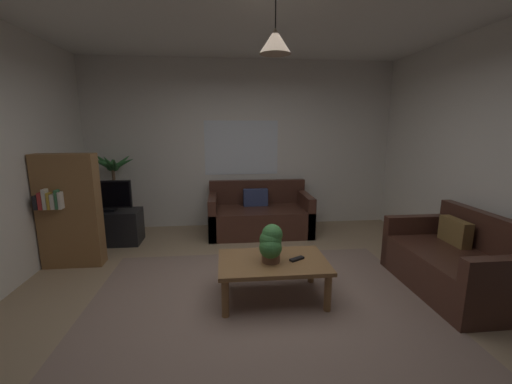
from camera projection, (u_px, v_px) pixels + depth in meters
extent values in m
cube|color=#9E8466|center=(259.00, 301.00, 3.23)|extent=(5.15, 5.15, 0.02)
cube|color=gray|center=(261.00, 311.00, 3.03)|extent=(3.35, 2.83, 0.01)
cube|color=silver|center=(242.00, 145.00, 5.48)|extent=(5.27, 0.06, 2.80)
cube|color=white|center=(241.00, 148.00, 5.46)|extent=(1.24, 0.01, 0.91)
cube|color=#47281E|center=(260.00, 221.00, 5.20)|extent=(1.62, 0.85, 0.42)
cube|color=#47281E|center=(257.00, 192.00, 5.48)|extent=(1.62, 0.12, 0.40)
cube|color=#47281E|center=(213.00, 216.00, 5.11)|extent=(0.12, 0.85, 0.64)
cube|color=#47281E|center=(305.00, 213.00, 5.26)|extent=(0.12, 0.85, 0.64)
cube|color=navy|center=(255.00, 197.00, 5.31)|extent=(0.40, 0.13, 0.28)
cube|color=#47281E|center=(452.00, 272.00, 3.39)|extent=(0.85, 1.40, 0.42)
cube|color=#47281E|center=(489.00, 233.00, 3.34)|extent=(0.12, 1.40, 0.40)
cube|color=#47281E|center=(417.00, 241.00, 3.99)|extent=(0.85, 0.12, 0.64)
cube|color=#47281E|center=(506.00, 293.00, 2.74)|extent=(0.85, 0.12, 0.64)
cube|color=brown|center=(455.00, 231.00, 3.59)|extent=(0.12, 0.40, 0.28)
cube|color=olive|center=(273.00, 262.00, 3.20)|extent=(1.08, 0.70, 0.04)
cylinder|color=olive|center=(225.00, 298.00, 2.91)|extent=(0.07, 0.07, 0.37)
cylinder|color=olive|center=(328.00, 293.00, 3.00)|extent=(0.07, 0.07, 0.37)
cylinder|color=olive|center=(225.00, 270.00, 3.47)|extent=(0.07, 0.07, 0.37)
cylinder|color=olive|center=(311.00, 267.00, 3.57)|extent=(0.07, 0.07, 0.37)
cube|color=gold|center=(270.00, 260.00, 3.18)|extent=(0.14, 0.14, 0.02)
cube|color=black|center=(297.00, 259.00, 3.19)|extent=(0.16, 0.12, 0.02)
cylinder|color=brown|center=(271.00, 258.00, 3.15)|extent=(0.18, 0.18, 0.08)
sphere|color=#3D7F3D|center=(271.00, 247.00, 3.10)|extent=(0.22, 0.22, 0.22)
sphere|color=#3D7F3D|center=(271.00, 240.00, 3.12)|extent=(0.22, 0.22, 0.22)
sphere|color=#3D7F3D|center=(272.00, 234.00, 3.12)|extent=(0.20, 0.20, 0.20)
cube|color=black|center=(110.00, 227.00, 4.75)|extent=(0.90, 0.44, 0.50)
cube|color=black|center=(106.00, 194.00, 4.63)|extent=(0.71, 0.05, 0.40)
cube|color=black|center=(105.00, 195.00, 4.60)|extent=(0.67, 0.00, 0.36)
cube|color=black|center=(107.00, 210.00, 4.68)|extent=(0.24, 0.16, 0.04)
cylinder|color=#B77051|center=(118.00, 224.00, 5.23)|extent=(0.32, 0.32, 0.30)
cylinder|color=brown|center=(115.00, 192.00, 5.13)|extent=(0.05, 0.05, 0.78)
cone|color=#2D6B33|center=(123.00, 163.00, 5.03)|extent=(0.40, 0.17, 0.24)
cone|color=#2D6B33|center=(123.00, 162.00, 5.18)|extent=(0.29, 0.37, 0.31)
cone|color=#2D6B33|center=(112.00, 162.00, 5.23)|extent=(0.19, 0.45, 0.26)
cone|color=#2D6B33|center=(102.00, 160.00, 5.07)|extent=(0.42, 0.24, 0.33)
cone|color=#2D6B33|center=(99.00, 162.00, 4.95)|extent=(0.42, 0.23, 0.31)
cone|color=#2D6B33|center=(108.00, 162.00, 4.87)|extent=(0.11, 0.37, 0.29)
cone|color=#2D6B33|center=(115.00, 164.00, 4.88)|extent=(0.24, 0.41, 0.30)
cube|color=olive|center=(70.00, 211.00, 3.91)|extent=(0.70, 0.22, 1.40)
cube|color=black|center=(38.00, 202.00, 3.73)|extent=(0.05, 0.16, 0.16)
cube|color=#B22D2D|center=(43.00, 200.00, 3.74)|extent=(0.04, 0.16, 0.20)
cube|color=beige|center=(47.00, 199.00, 3.74)|extent=(0.04, 0.16, 0.24)
cube|color=gold|center=(51.00, 200.00, 3.74)|extent=(0.03, 0.16, 0.19)
cube|color=beige|center=(55.00, 201.00, 3.75)|extent=(0.05, 0.16, 0.18)
cube|color=#387247|center=(59.00, 199.00, 3.75)|extent=(0.03, 0.16, 0.22)
cube|color=beige|center=(62.00, 200.00, 3.76)|extent=(0.03, 0.16, 0.20)
cylinder|color=black|center=(276.00, 12.00, 2.74)|extent=(0.01, 0.01, 0.25)
cone|color=tan|center=(275.00, 41.00, 2.78)|extent=(0.28, 0.28, 0.21)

